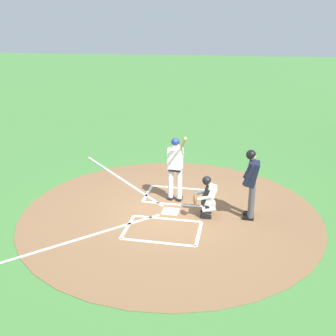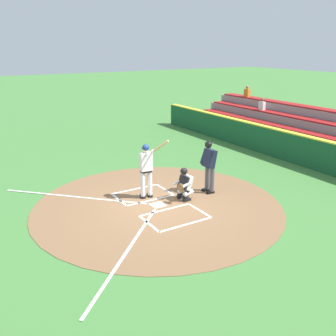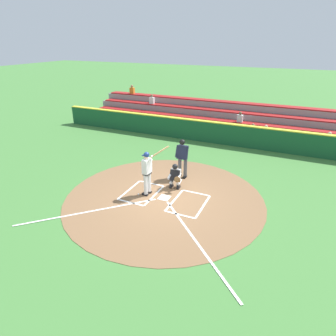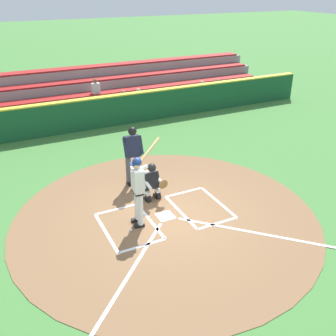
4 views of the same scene
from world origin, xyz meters
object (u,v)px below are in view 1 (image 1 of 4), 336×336
(catcher, at_px, (207,196))
(baseball, at_px, (170,194))
(plate_umpire, at_px, (251,180))
(batter, at_px, (175,165))

(catcher, distance_m, baseball, 1.75)
(catcher, relative_size, baseball, 15.27)
(catcher, distance_m, plate_umpire, 1.21)
(batter, bearing_deg, plate_umpire, -108.07)
(catcher, bearing_deg, batter, 50.44)
(batter, relative_size, plate_umpire, 1.14)
(plate_umpire, bearing_deg, baseball, 66.38)
(batter, xyz_separation_m, plate_umpire, (-0.68, -2.08, -0.02))
(baseball, bearing_deg, plate_umpire, -113.62)
(batter, relative_size, catcher, 1.88)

